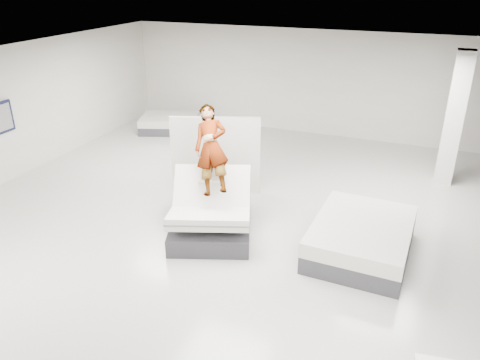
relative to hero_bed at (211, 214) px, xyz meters
The scene contains 8 objects.
room 1.24m from the hero_bed, 34.30° to the right, with size 14.00×14.04×3.20m.
hero_bed is the anchor object (origin of this frame).
person 0.98m from the hero_bed, 110.15° to the left, with size 0.67×0.44×1.82m, color slate.
remote 0.72m from the hero_bed, 15.88° to the left, with size 0.05×0.14×0.03m, color black.
divider_panel 1.90m from the hero_bed, 111.69° to the left, with size 2.03×0.09×1.84m, color silver.
flat_bed_right_far 2.89m from the hero_bed, ahead, with size 1.78×2.32×0.62m.
flat_bed_left_far 6.67m from the hero_bed, 126.88° to the left, with size 2.13×1.86×0.49m.
column 6.19m from the hero_bed, 45.42° to the left, with size 0.40×0.40×3.20m, color silver.
Camera 1 is at (3.30, -7.13, 4.83)m, focal length 35.00 mm.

